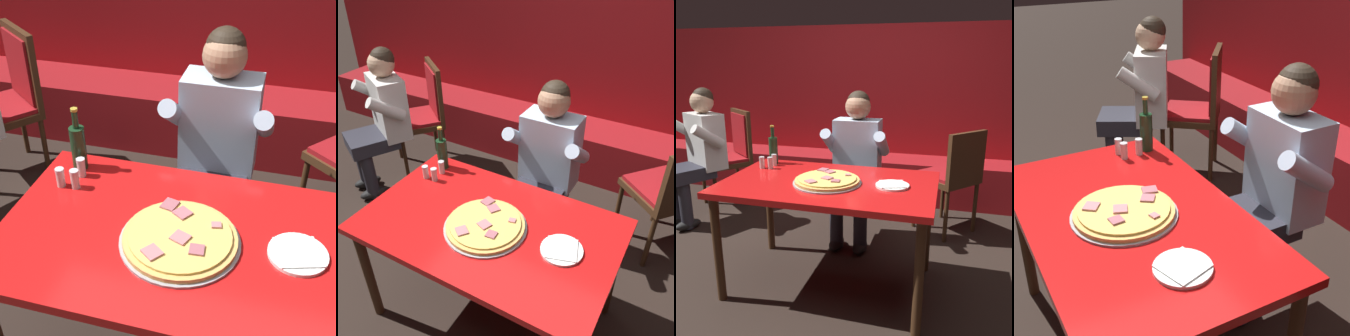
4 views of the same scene
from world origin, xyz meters
TOP-DOWN VIEW (x-y plane):
  - booth_wall_panel at (0.00, 2.18)m, footprint 6.80×0.16m
  - booth_bench at (0.00, 1.86)m, footprint 6.46×0.48m
  - main_dining_table at (0.00, 0.00)m, footprint 1.37×0.84m
  - pizza at (-0.00, -0.03)m, footprint 0.44×0.44m
  - plate_white_paper at (0.41, 0.01)m, footprint 0.21×0.21m
  - beer_bottle at (-0.54, 0.32)m, footprint 0.07×0.07m
  - shaker_black_pepper at (-0.51, 0.26)m, footprint 0.04×0.04m
  - shaker_red_pepper_flakes at (-0.50, 0.17)m, footprint 0.04×0.04m
  - shaker_oregano at (-0.56, 0.17)m, footprint 0.04×0.04m
  - diner_seated_blue_shirt at (-0.01, 0.73)m, footprint 0.53×0.53m
  - dining_chair_near_left at (-1.47, 1.21)m, footprint 0.62×0.62m

SIDE VIEW (x-z plane):
  - booth_bench at x=0.00m, z-range 0.00..0.46m
  - dining_chair_near_left at x=-1.47m, z-range 0.08..1.09m
  - main_dining_table at x=0.00m, z-range 0.30..1.05m
  - diner_seated_blue_shirt at x=-0.01m, z-range 0.07..1.34m
  - plate_white_paper at x=0.41m, z-range 0.75..0.77m
  - pizza at x=0.00m, z-range 0.75..0.79m
  - shaker_black_pepper at x=-0.51m, z-range 0.75..0.83m
  - shaker_red_pepper_flakes at x=-0.50m, z-range 0.75..0.83m
  - shaker_oregano at x=-0.56m, z-range 0.75..0.83m
  - beer_bottle at x=-0.54m, z-range 0.72..1.01m
  - booth_wall_panel at x=0.00m, z-range 0.00..1.90m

